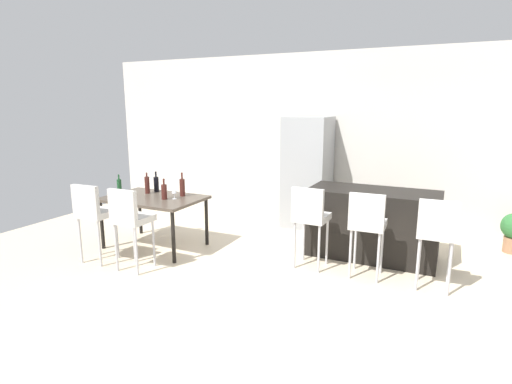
% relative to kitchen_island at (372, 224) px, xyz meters
% --- Properties ---
extents(ground_plane, '(10.00, 10.00, 0.00)m').
position_rel_kitchen_island_xyz_m(ground_plane, '(-0.55, -1.18, -0.46)').
color(ground_plane, beige).
extents(back_wall, '(10.00, 0.12, 2.90)m').
position_rel_kitchen_island_xyz_m(back_wall, '(-0.55, 1.46, 0.99)').
color(back_wall, beige).
rests_on(back_wall, ground_plane).
extents(kitchen_island, '(1.69, 0.76, 0.92)m').
position_rel_kitchen_island_xyz_m(kitchen_island, '(0.00, 0.00, 0.00)').
color(kitchen_island, black).
rests_on(kitchen_island, ground_plane).
extents(bar_chair_left, '(0.41, 0.41, 1.05)m').
position_rel_kitchen_island_xyz_m(bar_chair_left, '(-0.63, -0.76, 0.24)').
color(bar_chair_left, beige).
rests_on(bar_chair_left, ground_plane).
extents(bar_chair_middle, '(0.42, 0.42, 1.05)m').
position_rel_kitchen_island_xyz_m(bar_chair_middle, '(0.07, -0.76, 0.24)').
color(bar_chair_middle, beige).
rests_on(bar_chair_middle, ground_plane).
extents(bar_chair_right, '(0.41, 0.41, 1.05)m').
position_rel_kitchen_island_xyz_m(bar_chair_right, '(0.82, -0.76, 0.24)').
color(bar_chair_right, beige).
rests_on(bar_chair_right, ground_plane).
extents(dining_table, '(1.37, 0.91, 0.74)m').
position_rel_kitchen_island_xyz_m(dining_table, '(-2.89, -0.98, 0.21)').
color(dining_table, '#4C4238').
rests_on(dining_table, ground_plane).
extents(dining_chair_near, '(0.42, 0.42, 1.05)m').
position_rel_kitchen_island_xyz_m(dining_chair_near, '(-3.20, -1.80, 0.24)').
color(dining_chair_near, beige).
rests_on(dining_chair_near, ground_plane).
extents(dining_chair_far, '(0.40, 0.40, 1.05)m').
position_rel_kitchen_island_xyz_m(dining_chair_far, '(-2.58, -1.80, 0.24)').
color(dining_chair_far, beige).
rests_on(dining_chair_far, ground_plane).
extents(wine_bottle_left, '(0.06, 0.06, 0.33)m').
position_rel_kitchen_island_xyz_m(wine_bottle_left, '(-3.33, -1.18, 0.41)').
color(wine_bottle_left, '#194723').
rests_on(wine_bottle_left, dining_table).
extents(wine_bottle_end, '(0.08, 0.08, 0.34)m').
position_rel_kitchen_island_xyz_m(wine_bottle_end, '(-2.56, -0.74, 0.41)').
color(wine_bottle_end, '#471E19').
rests_on(wine_bottle_end, dining_table).
extents(wine_bottle_far, '(0.08, 0.08, 0.31)m').
position_rel_kitchen_island_xyz_m(wine_bottle_far, '(-3.10, -0.66, 0.40)').
color(wine_bottle_far, black).
rests_on(wine_bottle_far, dining_table).
extents(wine_bottle_right, '(0.07, 0.07, 0.31)m').
position_rel_kitchen_island_xyz_m(wine_bottle_right, '(-3.14, -0.82, 0.41)').
color(wine_bottle_right, '#471E19').
rests_on(wine_bottle_right, dining_table).
extents(wine_bottle_near, '(0.08, 0.08, 0.29)m').
position_rel_kitchen_island_xyz_m(wine_bottle_near, '(-2.67, -1.02, 0.39)').
color(wine_bottle_near, '#471E19').
rests_on(wine_bottle_near, dining_table).
extents(wine_glass_middle, '(0.07, 0.07, 0.17)m').
position_rel_kitchen_island_xyz_m(wine_glass_middle, '(-2.56, -0.94, 0.40)').
color(wine_glass_middle, silver).
rests_on(wine_glass_middle, dining_table).
extents(refrigerator, '(0.72, 0.68, 1.84)m').
position_rel_kitchen_island_xyz_m(refrigerator, '(-1.28, 1.02, 0.46)').
color(refrigerator, '#939699').
rests_on(refrigerator, ground_plane).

